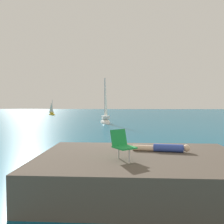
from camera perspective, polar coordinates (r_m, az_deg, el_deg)
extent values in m
plane|color=#0F5675|center=(10.30, 5.05, -11.70)|extent=(160.00, 160.00, 0.00)
cube|color=brown|center=(6.74, 7.53, -15.04)|extent=(6.05, 4.05, 0.98)
cube|color=#505244|center=(9.05, 23.33, -13.88)|extent=(1.74, 1.69, 1.05)
cube|color=brown|center=(8.60, -8.70, -14.58)|extent=(1.85, 1.92, 0.93)
ellipsoid|color=white|center=(27.15, -1.73, -2.92)|extent=(1.85, 3.38, 1.10)
cube|color=white|center=(27.09, -1.73, -1.38)|extent=(1.09, 1.55, 0.36)
cylinder|color=#B7B7BC|center=(27.34, -1.85, 3.53)|extent=(0.12, 0.12, 5.01)
cylinder|color=#B2B2B7|center=(26.39, -1.45, -1.11)|extent=(0.58, 1.97, 0.10)
pyramid|color=silver|center=(26.78, -1.63, 3.12)|extent=(0.45, 1.57, 3.81)
ellipsoid|color=yellow|center=(48.07, -15.27, -0.70)|extent=(1.89, 1.51, 0.63)
cube|color=yellow|center=(48.05, -15.28, -0.20)|extent=(0.92, 0.80, 0.21)
cylinder|color=#B7B7BC|center=(47.88, -15.16, 1.39)|extent=(0.07, 0.07, 2.87)
cylinder|color=#B2B2B7|center=(48.35, -15.59, -0.07)|extent=(1.00, 0.66, 0.06)
pyramid|color=silver|center=(48.12, -15.41, 1.25)|extent=(0.80, 0.52, 2.18)
cylinder|color=#334CB2|center=(7.17, 14.30, -9.01)|extent=(0.93, 0.38, 0.24)
cylinder|color=beige|center=(7.17, 8.23, -9.20)|extent=(0.72, 0.29, 0.18)
sphere|color=beige|center=(7.21, 18.72, -8.82)|extent=(0.22, 0.22, 0.22)
cube|color=green|center=(5.91, 3.22, -9.10)|extent=(0.69, 0.70, 0.04)
cube|color=green|center=(6.08, 1.75, -6.62)|extent=(0.48, 0.40, 0.45)
cylinder|color=silver|center=(5.79, 4.47, -11.13)|extent=(0.04, 0.04, 0.35)
cylinder|color=silver|center=(6.15, 1.75, -10.31)|extent=(0.04, 0.04, 0.35)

